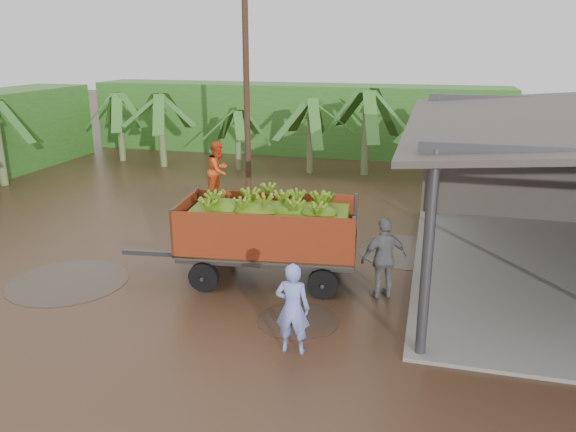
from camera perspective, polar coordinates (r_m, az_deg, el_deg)
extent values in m
plane|color=black|center=(15.53, -6.24, -4.46)|extent=(100.00, 100.00, 0.00)
cube|color=#2D661E|center=(30.58, 0.78, 9.89)|extent=(22.00, 3.00, 3.60)
cube|color=#47474C|center=(14.85, -13.42, -3.71)|extent=(1.71, 0.30, 0.11)
imported|color=#D14518|center=(13.88, -7.08, 4.62)|extent=(0.65, 0.78, 1.43)
imported|color=#7D8BE5|center=(10.73, 0.46, -9.36)|extent=(0.68, 0.47, 1.82)
imported|color=slate|center=(13.13, 9.74, -4.25)|extent=(1.21, 0.97, 1.92)
cylinder|color=#47301E|center=(22.31, -4.24, 12.90)|extent=(0.24, 0.24, 8.09)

